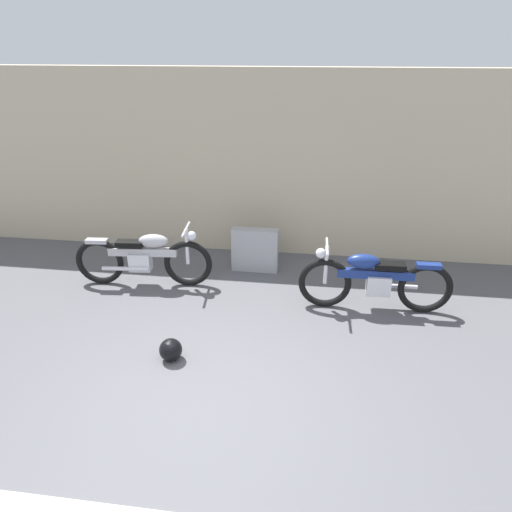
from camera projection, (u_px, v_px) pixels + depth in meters
The scene contains 6 objects.
ground_plane at pixel (198, 412), 5.07m from camera, with size 40.00×40.00×0.00m, color #56565B.
building_wall at pixel (256, 164), 8.45m from camera, with size 18.00×0.30×3.26m, color beige.
stone_marker at pixel (255, 250), 8.08m from camera, with size 0.79×0.20×0.76m, color #9E9EA3.
helmet at pixel (171, 350), 5.85m from camera, with size 0.29×0.29×0.29m, color black.
motorcycle_blue at pixel (374, 280), 6.84m from camera, with size 2.21×0.62×0.99m.
motorcycle_silver at pixel (144, 258), 7.55m from camera, with size 2.21×0.62×0.99m.
Camera 1 is at (1.15, -3.81, 3.61)m, focal length 33.14 mm.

